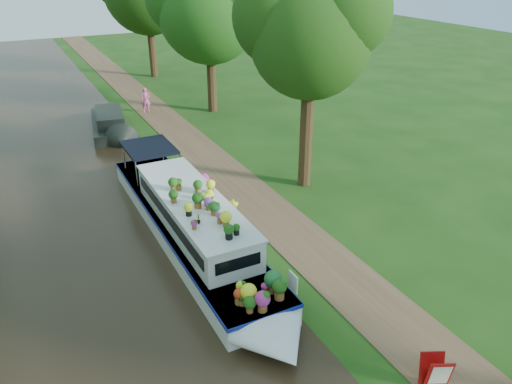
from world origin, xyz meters
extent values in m
plane|color=#193E0F|center=(0.00, 0.00, 0.00)|extent=(100.00, 100.00, 0.00)
cube|color=black|center=(-6.00, 0.00, 0.01)|extent=(10.00, 100.00, 0.02)
cube|color=brown|center=(1.20, 0.00, 0.01)|extent=(2.20, 100.00, 0.03)
cube|color=white|center=(-2.25, 1.22, 0.40)|extent=(2.20, 12.00, 0.75)
cube|color=navy|center=(-2.25, 1.22, 0.71)|extent=(2.24, 12.04, 0.12)
cube|color=white|center=(-2.25, 0.42, 1.29)|extent=(1.80, 7.00, 1.05)
cube|color=white|center=(-2.25, 0.42, 1.85)|extent=(1.90, 7.10, 0.06)
cube|color=black|center=(-1.34, 0.42, 1.37)|extent=(0.03, 6.40, 0.38)
cube|color=black|center=(-3.16, 0.42, 1.37)|extent=(0.03, 6.40, 0.38)
cube|color=black|center=(-2.25, 5.52, 1.92)|extent=(1.90, 2.40, 0.10)
cube|color=white|center=(-1.10, -4.18, 1.07)|extent=(0.04, 0.45, 0.55)
imported|color=#194813|center=(-2.70, -1.30, 2.06)|extent=(0.14, 0.20, 0.37)
imported|color=#194813|center=(-1.90, -0.49, 2.07)|extent=(0.27, 0.27, 0.38)
cylinder|color=#2F1F0F|center=(3.80, 3.00, 2.27)|extent=(0.56, 0.56, 4.55)
sphere|color=#16370D|center=(3.80, 3.00, 6.23)|extent=(4.80, 4.80, 4.80)
sphere|color=#16370D|center=(4.76, 2.28, 7.19)|extent=(3.60, 3.60, 3.60)
sphere|color=#16370D|center=(2.96, 3.84, 6.95)|extent=(3.84, 3.84, 3.84)
cylinder|color=#2F1F0F|center=(4.50, 15.00, 1.92)|extent=(0.56, 0.56, 3.85)
sphere|color=#194813|center=(4.50, 15.00, 5.95)|extent=(6.00, 6.00, 6.00)
cylinder|color=#2F1F0F|center=(4.00, 26.00, 2.10)|extent=(0.56, 0.56, 4.20)
cube|color=black|center=(-2.20, 14.21, 0.30)|extent=(2.64, 5.81, 0.56)
cube|color=black|center=(-2.20, 13.74, 0.91)|extent=(1.90, 3.45, 0.65)
cube|color=#9F0B0B|center=(0.45, -8.11, 0.49)|extent=(0.62, 0.45, 0.91)
cube|color=#9F0B0B|center=(0.45, -7.89, 0.49)|extent=(0.62, 0.45, 0.91)
cube|color=white|center=(0.45, -8.15, 0.54)|extent=(0.47, 0.33, 0.64)
imported|color=#EA608A|center=(0.66, 16.59, 0.81)|extent=(0.62, 0.46, 1.55)
imported|color=#216E24|center=(-0.60, 5.00, 0.19)|extent=(0.39, 0.35, 0.38)
camera|label=1|loc=(-7.12, -13.69, 9.31)|focal=35.00mm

